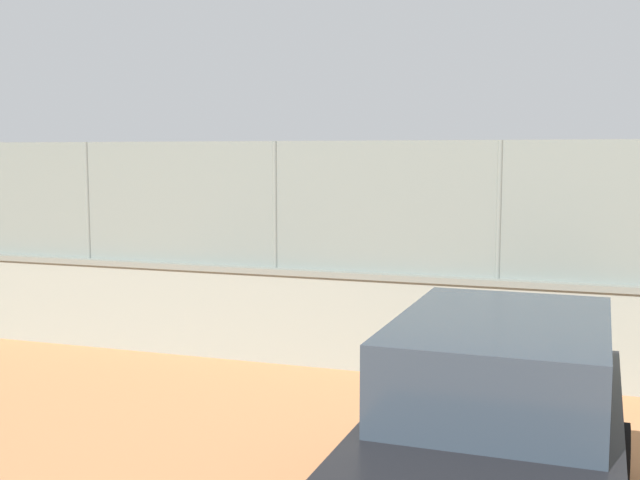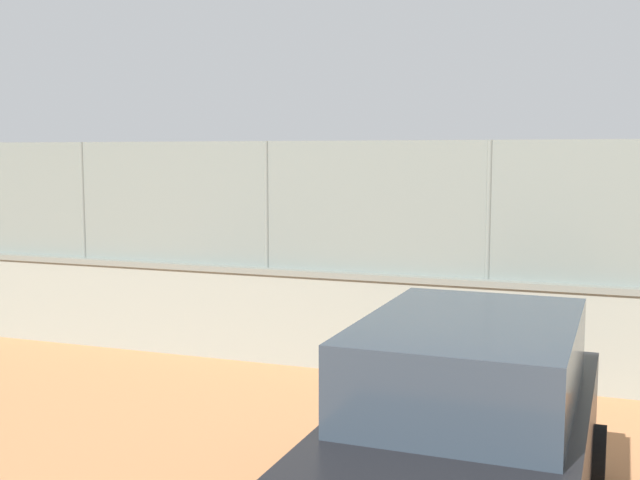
% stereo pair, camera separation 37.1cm
% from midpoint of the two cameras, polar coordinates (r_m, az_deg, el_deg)
% --- Properties ---
extents(ground_plane, '(260.00, 260.00, 0.00)m').
position_cam_midpoint_polar(ground_plane, '(21.35, 7.72, -1.55)').
color(ground_plane, '#B27247').
extents(perimeter_wall, '(33.85, 1.70, 1.32)m').
position_cam_midpoint_polar(perimeter_wall, '(10.58, 3.42, -5.87)').
color(perimeter_wall, gray).
rests_on(perimeter_wall, ground_plane).
extents(fence_panel_on_wall, '(33.23, 1.37, 1.74)m').
position_cam_midpoint_polar(fence_panel_on_wall, '(10.37, 3.48, 2.39)').
color(fence_panel_on_wall, slate).
rests_on(fence_panel_on_wall, perimeter_wall).
extents(player_foreground_swinging, '(1.12, 0.77, 1.45)m').
position_cam_midpoint_polar(player_foreground_swinging, '(19.59, 4.96, 0.27)').
color(player_foreground_swinging, navy).
rests_on(player_foreground_swinging, ground_plane).
extents(player_at_service_line, '(0.72, 1.24, 1.60)m').
position_cam_midpoint_polar(player_at_service_line, '(20.43, -5.15, 0.80)').
color(player_at_service_line, black).
rests_on(player_at_service_line, ground_plane).
extents(sports_ball, '(0.24, 0.24, 0.24)m').
position_cam_midpoint_polar(sports_ball, '(17.68, 2.89, 0.68)').
color(sports_ball, yellow).
extents(spare_ball_by_wall, '(0.10, 0.10, 0.10)m').
position_cam_midpoint_polar(spare_ball_by_wall, '(11.32, 10.05, -8.37)').
color(spare_ball_by_wall, '#3399D8').
rests_on(spare_ball_by_wall, ground_plane).
extents(courtside_bench, '(1.61, 0.44, 0.87)m').
position_cam_midpoint_polar(courtside_bench, '(13.66, -15.86, -4.21)').
color(courtside_bench, gray).
rests_on(courtside_bench, ground_plane).
extents(parked_car_black, '(2.09, 4.17, 1.70)m').
position_cam_midpoint_polar(parked_car_black, '(5.97, 10.93, -13.68)').
color(parked_car_black, black).
rests_on(parked_car_black, ground_plane).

